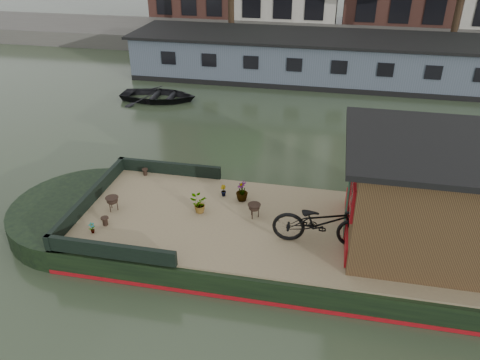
% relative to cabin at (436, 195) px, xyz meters
% --- Properties ---
extents(ground, '(120.00, 120.00, 0.00)m').
position_rel_cabin_xyz_m(ground, '(-2.19, 0.00, -1.88)').
color(ground, '#26311F').
rests_on(ground, ground).
extents(houseboat_hull, '(14.01, 4.02, 0.60)m').
position_rel_cabin_xyz_m(houseboat_hull, '(-3.52, 0.00, -1.60)').
color(houseboat_hull, black).
rests_on(houseboat_hull, ground).
extents(houseboat_deck, '(11.80, 3.80, 0.05)m').
position_rel_cabin_xyz_m(houseboat_deck, '(-2.19, 0.00, -1.25)').
color(houseboat_deck, olive).
rests_on(houseboat_deck, houseboat_hull).
extents(bow_bulwark, '(3.00, 4.00, 0.35)m').
position_rel_cabin_xyz_m(bow_bulwark, '(-7.25, 0.00, -1.05)').
color(bow_bulwark, black).
rests_on(bow_bulwark, houseboat_deck).
extents(cabin, '(4.00, 3.50, 2.42)m').
position_rel_cabin_xyz_m(cabin, '(0.00, 0.00, 0.00)').
color(cabin, black).
rests_on(cabin, houseboat_deck).
extents(bicycle, '(2.15, 0.82, 1.12)m').
position_rel_cabin_xyz_m(bicycle, '(-2.32, -0.51, -0.67)').
color(bicycle, black).
rests_on(bicycle, houseboat_deck).
extents(potted_plant_b, '(0.21, 0.21, 0.29)m').
position_rel_cabin_xyz_m(potted_plant_b, '(-4.90, 1.05, -1.08)').
color(potted_plant_b, brown).
rests_on(potted_plant_b, houseboat_deck).
extents(potted_plant_c, '(0.48, 0.44, 0.46)m').
position_rel_cabin_xyz_m(potted_plant_c, '(-5.30, 0.15, -1.00)').
color(potted_plant_c, brown).
rests_on(potted_plant_c, houseboat_deck).
extents(potted_plant_d, '(0.39, 0.39, 0.54)m').
position_rel_cabin_xyz_m(potted_plant_d, '(-4.38, 0.93, -0.96)').
color(potted_plant_d, brown).
rests_on(potted_plant_d, houseboat_deck).
extents(potted_plant_e, '(0.16, 0.18, 0.28)m').
position_rel_cabin_xyz_m(potted_plant_e, '(-7.46, -1.18, -1.09)').
color(potted_plant_e, '#9E582E').
rests_on(potted_plant_e, houseboat_deck).
extents(brazier_front, '(0.44, 0.44, 0.36)m').
position_rel_cabin_xyz_m(brazier_front, '(-3.93, 0.22, -1.05)').
color(brazier_front, black).
rests_on(brazier_front, houseboat_deck).
extents(brazier_rear, '(0.42, 0.42, 0.37)m').
position_rel_cabin_xyz_m(brazier_rear, '(-7.41, -0.18, -1.04)').
color(brazier_rear, black).
rests_on(brazier_rear, houseboat_deck).
extents(bollard_port, '(0.17, 0.17, 0.19)m').
position_rel_cabin_xyz_m(bollard_port, '(-7.32, 1.70, -1.13)').
color(bollard_port, black).
rests_on(bollard_port, houseboat_deck).
extents(bollard_stbd, '(0.18, 0.18, 0.21)m').
position_rel_cabin_xyz_m(bollard_stbd, '(-7.32, -0.82, -1.12)').
color(bollard_stbd, black).
rests_on(bollard_stbd, houseboat_deck).
extents(dinghy, '(3.39, 2.47, 0.68)m').
position_rel_cabin_xyz_m(dinghy, '(-9.83, 9.44, -1.54)').
color(dinghy, black).
rests_on(dinghy, ground).
extents(far_houseboat, '(20.40, 4.40, 2.11)m').
position_rel_cabin_xyz_m(far_houseboat, '(-2.19, 14.00, -0.91)').
color(far_houseboat, '#464E5D').
rests_on(far_houseboat, ground).
extents(quay, '(60.00, 6.00, 0.90)m').
position_rel_cabin_xyz_m(quay, '(-2.19, 20.50, -1.43)').
color(quay, '#47443F').
rests_on(quay, ground).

